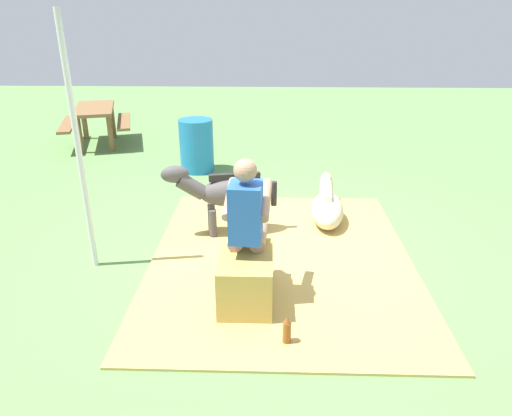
# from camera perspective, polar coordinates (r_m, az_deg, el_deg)

# --- Properties ---
(ground_plane) EXTENTS (24.00, 24.00, 0.00)m
(ground_plane) POSITION_cam_1_polar(r_m,az_deg,el_deg) (5.32, 2.42, -4.98)
(ground_plane) COLOR #608C4C
(hay_patch) EXTENTS (3.48, 2.79, 0.02)m
(hay_patch) POSITION_cam_1_polar(r_m,az_deg,el_deg) (5.10, 3.09, -6.16)
(hay_patch) COLOR tan
(hay_patch) RESTS_ON ground
(hay_bale) EXTENTS (0.70, 0.48, 0.49)m
(hay_bale) POSITION_cam_1_polar(r_m,az_deg,el_deg) (4.29, -1.23, -8.72)
(hay_bale) COLOR tan
(hay_bale) RESTS_ON ground
(person_seated) EXTENTS (0.68, 0.44, 1.37)m
(person_seated) POSITION_cam_1_polar(r_m,az_deg,el_deg) (4.19, -1.08, -1.52)
(person_seated) COLOR tan
(person_seated) RESTS_ON ground
(pony_standing) EXTENTS (0.49, 1.33, 0.89)m
(pony_standing) POSITION_cam_1_polar(r_m,az_deg,el_deg) (5.48, -3.52, 1.92)
(pony_standing) COLOR #4C4747
(pony_standing) RESTS_ON ground
(pony_lying) EXTENTS (1.35, 0.47, 0.42)m
(pony_lying) POSITION_cam_1_polar(r_m,az_deg,el_deg) (6.01, 8.67, 0.18)
(pony_lying) COLOR beige
(pony_lying) RESTS_ON ground
(soda_bottle) EXTENTS (0.07, 0.07, 0.27)m
(soda_bottle) POSITION_cam_1_polar(r_m,az_deg,el_deg) (3.88, 3.80, -14.73)
(soda_bottle) COLOR brown
(soda_bottle) RESTS_ON ground
(water_barrel) EXTENTS (0.56, 0.56, 0.86)m
(water_barrel) POSITION_cam_1_polar(r_m,az_deg,el_deg) (7.83, -7.27, 7.58)
(water_barrel) COLOR #1E72B2
(water_barrel) RESTS_ON ground
(tent_pole_left) EXTENTS (0.06, 0.06, 2.53)m
(tent_pole_left) POSITION_cam_1_polar(r_m,az_deg,el_deg) (4.82, -20.88, 6.67)
(tent_pole_left) COLOR silver
(tent_pole_left) RESTS_ON ground
(picnic_bench) EXTENTS (1.80, 1.66, 0.75)m
(picnic_bench) POSITION_cam_1_polar(r_m,az_deg,el_deg) (9.86, -19.03, 10.59)
(picnic_bench) COLOR brown
(picnic_bench) RESTS_ON ground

